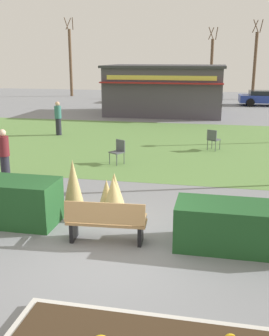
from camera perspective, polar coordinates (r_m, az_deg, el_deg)
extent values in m
plane|color=slate|center=(8.44, -2.78, -11.65)|extent=(80.00, 80.00, 0.00)
cube|color=#5B8442|center=(18.45, 5.48, 3.38)|extent=(36.00, 12.00, 0.01)
cube|color=tan|center=(8.68, -3.96, -7.57)|extent=(1.73, 0.60, 0.06)
cube|color=tan|center=(8.38, -4.29, -6.39)|extent=(1.70, 0.25, 0.44)
cube|color=black|center=(8.94, -8.57, -8.60)|extent=(0.11, 0.44, 0.45)
cube|color=black|center=(8.67, 0.87, -9.20)|extent=(0.11, 0.44, 0.45)
cube|color=tan|center=(8.83, -9.17, -6.51)|extent=(0.09, 0.44, 0.06)
cube|color=tan|center=(8.52, 1.42, -7.12)|extent=(0.09, 0.44, 0.06)
cube|color=#1E4C23|center=(9.95, -16.08, -4.62)|extent=(1.86, 1.10, 1.06)
cube|color=#1E4C23|center=(8.65, 14.98, -8.04)|extent=(2.74, 1.10, 0.94)
cone|color=tan|center=(10.75, -8.66, -2.10)|extent=(0.55, 0.55, 1.26)
cone|color=tan|center=(10.44, -2.86, -3.28)|extent=(0.61, 0.61, 0.98)
cone|color=tan|center=(9.82, -3.03, -4.34)|extent=(0.70, 0.70, 1.04)
cone|color=tan|center=(10.11, -3.95, -4.11)|extent=(0.53, 0.53, 0.92)
cylinder|color=#2D4233|center=(10.43, -16.41, -4.35)|extent=(0.52, 0.52, 0.84)
cube|color=#47424C|center=(28.19, 4.36, 10.79)|extent=(7.67, 4.84, 3.14)
cube|color=#333338|center=(28.10, 4.43, 14.14)|extent=(7.97, 5.14, 0.16)
cube|color=maroon|center=(25.57, 3.62, 11.88)|extent=(7.77, 0.36, 0.08)
cube|color=#D8CC4C|center=(25.71, 3.69, 12.60)|extent=(6.90, 0.04, 0.28)
cube|color=#4C5156|center=(17.45, 11.16, 3.95)|extent=(0.60, 0.60, 0.04)
cube|color=#4C5156|center=(17.24, 10.87, 4.57)|extent=(0.41, 0.24, 0.44)
cylinder|color=#4C5156|center=(17.57, 11.97, 3.24)|extent=(0.03, 0.03, 0.45)
cylinder|color=#4C5156|center=(17.75, 10.89, 3.42)|extent=(0.03, 0.03, 0.45)
cylinder|color=#4C5156|center=(17.25, 11.37, 3.04)|extent=(0.03, 0.03, 0.45)
cylinder|color=#4C5156|center=(17.43, 10.27, 3.23)|extent=(0.03, 0.03, 0.45)
cube|color=#4C5156|center=(14.85, -2.53, 2.24)|extent=(0.61, 0.61, 0.04)
cube|color=#4C5156|center=(14.94, -1.99, 3.19)|extent=(0.40, 0.27, 0.44)
cylinder|color=#4C5156|center=(14.91, -3.55, 1.39)|extent=(0.03, 0.03, 0.45)
cylinder|color=#4C5156|center=(14.64, -2.53, 1.14)|extent=(0.03, 0.03, 0.45)
cylinder|color=#4C5156|center=(15.16, -2.50, 1.64)|extent=(0.03, 0.03, 0.45)
cylinder|color=#4C5156|center=(14.90, -1.48, 1.40)|extent=(0.03, 0.03, 0.45)
cylinder|color=#23232D|center=(20.85, -10.68, 5.76)|extent=(0.28, 0.28, 0.85)
cylinder|color=#336B66|center=(20.74, -10.78, 7.76)|extent=(0.34, 0.34, 0.62)
sphere|color=tan|center=(20.69, -10.84, 8.91)|extent=(0.22, 0.22, 0.22)
cylinder|color=#23232D|center=(13.36, -17.77, -0.12)|extent=(0.28, 0.28, 0.85)
cylinder|color=maroon|center=(13.19, -18.03, 2.96)|extent=(0.34, 0.34, 0.62)
sphere|color=beige|center=(13.11, -18.18, 4.75)|extent=(0.22, 0.22, 0.22)
cube|color=#B7BABF|center=(35.34, 0.30, 10.11)|extent=(4.34, 2.16, 0.60)
cube|color=black|center=(35.34, 0.06, 10.81)|extent=(2.44, 1.78, 0.44)
cylinder|color=black|center=(35.90, 2.74, 9.81)|extent=(0.66, 0.27, 0.64)
cylinder|color=black|center=(34.13, 1.98, 9.52)|extent=(0.66, 0.27, 0.64)
cylinder|color=black|center=(36.61, -1.28, 9.93)|extent=(0.66, 0.27, 0.64)
cylinder|color=black|center=(34.88, -2.22, 9.65)|extent=(0.66, 0.27, 0.64)
cube|color=black|center=(34.70, 8.76, 9.83)|extent=(4.36, 2.21, 0.60)
cube|color=black|center=(34.68, 8.54, 10.55)|extent=(2.45, 1.80, 0.44)
cylinder|color=black|center=(35.46, 11.08, 9.47)|extent=(0.66, 0.28, 0.64)
cylinder|color=black|center=(33.64, 10.72, 9.18)|extent=(0.66, 0.28, 0.64)
cylinder|color=black|center=(35.84, 6.89, 9.71)|extent=(0.66, 0.28, 0.64)
cylinder|color=black|center=(34.04, 6.31, 9.42)|extent=(0.66, 0.28, 0.64)
cube|color=navy|center=(34.85, 18.05, 9.29)|extent=(4.29, 2.02, 0.60)
cube|color=black|center=(34.79, 17.86, 10.01)|extent=(2.39, 1.70, 0.44)
cylinder|color=black|center=(35.60, 15.70, 9.21)|extent=(0.65, 0.25, 0.64)
cylinder|color=black|center=(33.78, 16.06, 8.88)|extent=(0.65, 0.25, 0.64)
cylinder|color=brown|center=(39.76, 16.61, 13.62)|extent=(0.28, 0.28, 5.99)
cylinder|color=brown|center=(39.97, 17.50, 18.58)|extent=(0.25, 0.58, 1.12)
cylinder|color=brown|center=(40.13, 16.71, 18.63)|extent=(0.54, 0.36, 1.12)
cylinder|color=brown|center=(39.52, 16.79, 18.68)|extent=(0.54, 0.35, 1.12)
cylinder|color=brown|center=(41.77, -9.02, 14.41)|extent=(0.28, 0.28, 6.43)
cylinder|color=brown|center=(41.86, -8.74, 19.52)|extent=(0.25, 0.58, 1.12)
cylinder|color=brown|center=(42.23, -9.33, 19.46)|extent=(0.54, 0.36, 1.12)
cylinder|color=brown|center=(41.66, -9.64, 19.50)|extent=(0.54, 0.35, 1.12)
cylinder|color=brown|center=(40.34, 10.80, 13.60)|extent=(0.28, 0.28, 5.45)
cylinder|color=brown|center=(40.48, 11.54, 18.14)|extent=(0.25, 0.58, 1.12)
cylinder|color=brown|center=(40.69, 10.79, 18.16)|extent=(0.54, 0.36, 1.12)
cylinder|color=brown|center=(40.08, 10.77, 18.21)|extent=(0.54, 0.35, 1.12)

